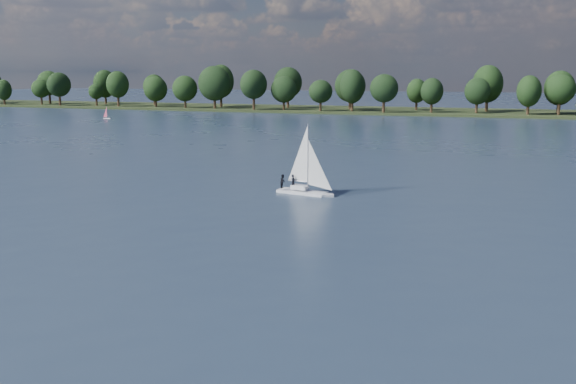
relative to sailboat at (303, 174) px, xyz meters
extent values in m
plane|color=#233342|center=(-2.10, 46.09, -2.41)|extent=(700.00, 700.00, 0.00)
cube|color=black|center=(-2.10, 158.09, -2.41)|extent=(660.00, 40.00, 1.50)
cube|color=silver|center=(0.10, 0.00, -2.41)|extent=(6.79, 3.12, 0.77)
cube|color=silver|center=(0.10, 0.00, -1.64)|extent=(2.12, 1.52, 0.48)
cylinder|color=silver|center=(0.10, 0.00, 1.98)|extent=(0.12, 0.12, 7.71)
imported|color=black|center=(-1.20, 0.14, -1.03)|extent=(0.50, 0.67, 1.66)
imported|color=black|center=(-2.41, -0.07, -1.03)|extent=(0.64, 0.82, 1.66)
cube|color=white|center=(-93.38, 96.92, -2.41)|extent=(2.48, 1.14, 0.39)
cylinder|color=silver|center=(-93.38, 96.92, -0.47)|extent=(0.07, 0.07, 3.45)
camera|label=1|loc=(22.38, -70.21, 11.71)|focal=40.00mm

